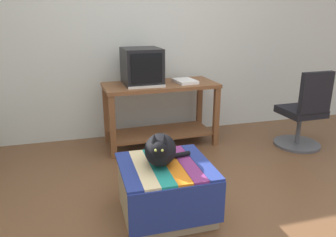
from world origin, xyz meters
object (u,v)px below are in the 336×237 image
at_px(book, 185,81).
at_px(office_chair, 304,115).
at_px(tv_monitor, 142,67).
at_px(desk, 160,104).
at_px(cat, 160,149).
at_px(ottoman_with_blanket, 166,190).
at_px(keyboard, 146,86).

relative_size(book, office_chair, 0.32).
xyz_separation_m(book, office_chair, (1.24, -0.51, -0.35)).
bearing_deg(tv_monitor, desk, -9.36).
relative_size(desk, cat, 3.10).
xyz_separation_m(desk, ottoman_with_blanket, (-0.32, -1.39, -0.28)).
bearing_deg(book, desk, 166.27).
bearing_deg(ottoman_with_blanket, keyboard, 84.25).
bearing_deg(desk, book, -8.59).
xyz_separation_m(keyboard, ottoman_with_blanket, (-0.13, -1.26, -0.52)).
bearing_deg(desk, keyboard, -147.24).
height_order(desk, book, book).
distance_m(desk, ottoman_with_blanket, 1.46).
relative_size(desk, tv_monitor, 2.81).
bearing_deg(keyboard, office_chair, -12.23).
height_order(keyboard, cat, keyboard).
distance_m(desk, cat, 1.42).
relative_size(cat, office_chair, 0.46).
distance_m(desk, book, 0.38).
height_order(keyboard, office_chair, office_chair).
relative_size(book, ottoman_with_blanket, 0.43).
height_order(tv_monitor, keyboard, tv_monitor).
distance_m(keyboard, office_chair, 1.79).
bearing_deg(cat, book, 81.99).
xyz_separation_m(tv_monitor, ottoman_with_blanket, (-0.12, -1.42, -0.70)).
distance_m(tv_monitor, cat, 1.46).
relative_size(desk, office_chair, 1.44).
bearing_deg(ottoman_with_blanket, office_chair, 24.97).
height_order(desk, office_chair, office_chair).
distance_m(tv_monitor, office_chair, 1.88).
relative_size(tv_monitor, ottoman_with_blanket, 0.69).
bearing_deg(desk, cat, -106.76).
distance_m(keyboard, book, 0.48).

